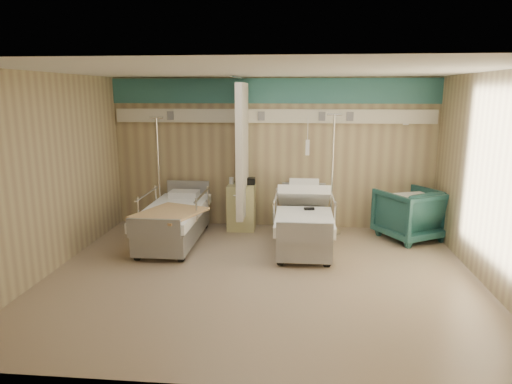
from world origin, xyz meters
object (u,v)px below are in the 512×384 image
(bed_right, at_px, (304,228))
(bedside_cabinet, at_px, (242,207))
(iv_stand_right, at_px, (331,210))
(iv_stand_left, at_px, (160,206))
(bed_left, at_px, (174,225))
(visitor_armchair, at_px, (410,214))

(bed_right, bearing_deg, bedside_cabinet, 141.95)
(iv_stand_right, bearing_deg, iv_stand_left, -179.99)
(bed_left, distance_m, visitor_armchair, 4.10)
(bed_left, distance_m, bedside_cabinet, 1.39)
(iv_stand_right, bearing_deg, bed_left, -163.38)
(bed_left, xyz_separation_m, visitor_armchair, (4.05, 0.60, 0.13))
(bed_left, height_order, bedside_cabinet, bedside_cabinet)
(bed_left, distance_m, iv_stand_left, 0.94)
(bed_right, height_order, iv_stand_left, iv_stand_left)
(bed_left, bearing_deg, visitor_armchair, 8.43)
(bedside_cabinet, distance_m, visitor_armchair, 3.02)
(bed_left, bearing_deg, bedside_cabinet, 40.60)
(bed_right, distance_m, iv_stand_right, 0.96)
(visitor_armchair, bearing_deg, bed_right, -12.04)
(bedside_cabinet, relative_size, iv_stand_right, 0.39)
(iv_stand_left, bearing_deg, bed_right, -16.73)
(visitor_armchair, relative_size, iv_stand_right, 0.45)
(bed_right, distance_m, iv_stand_left, 2.80)
(bedside_cabinet, bearing_deg, bed_left, -139.40)
(visitor_armchair, height_order, iv_stand_right, iv_stand_right)
(bed_left, bearing_deg, iv_stand_left, 120.79)
(bed_right, distance_m, visitor_armchair, 1.95)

